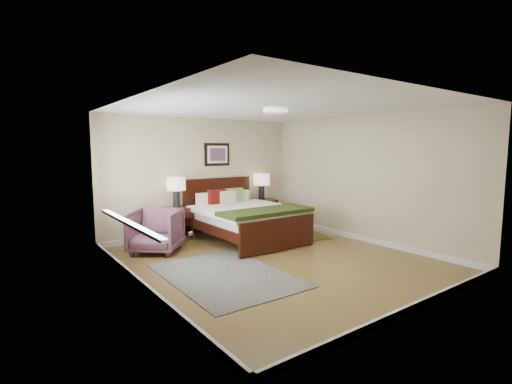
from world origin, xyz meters
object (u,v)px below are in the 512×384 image
at_px(nightstand_left, 177,214).
at_px(armchair, 156,231).
at_px(bed, 244,214).
at_px(lamp_left, 176,186).
at_px(lamp_right, 262,181).
at_px(nightstand_right, 262,211).
at_px(rug_persian, 226,275).

bearing_deg(nightstand_left, armchair, -137.43).
bearing_deg(bed, lamp_left, 141.78).
bearing_deg(nightstand_left, lamp_right, 0.58).
distance_m(nightstand_left, armchair, 0.96).
bearing_deg(lamp_right, nightstand_left, -179.42).
bearing_deg(nightstand_right, lamp_right, 90.00).
xyz_separation_m(bed, lamp_right, (1.08, 0.85, 0.54)).
relative_size(bed, lamp_left, 3.60).
relative_size(lamp_left, rug_persian, 0.27).
height_order(bed, lamp_right, lamp_right).
xyz_separation_m(nightstand_right, rug_persian, (-2.51, -2.45, -0.38)).
relative_size(armchair, rug_persian, 0.38).
distance_m(bed, lamp_left, 1.48).
height_order(bed, nightstand_right, bed).
xyz_separation_m(lamp_left, lamp_right, (2.16, 0.00, -0.02)).
bearing_deg(rug_persian, lamp_left, 82.89).
bearing_deg(armchair, lamp_right, 54.30).
height_order(lamp_right, rug_persian, lamp_right).
bearing_deg(bed, rug_persian, -131.45).
xyz_separation_m(bed, lamp_left, (-1.08, 0.85, 0.55)).
height_order(bed, nightstand_left, bed).
xyz_separation_m(lamp_left, armchair, (-0.70, -0.67, -0.71)).
relative_size(nightstand_right, armchair, 0.76).
relative_size(lamp_right, rug_persian, 0.27).
relative_size(lamp_left, lamp_right, 1.00).
distance_m(bed, armchair, 1.80).
bearing_deg(armchair, bed, 35.29).
height_order(lamp_left, rug_persian, lamp_left).
height_order(nightstand_left, lamp_left, lamp_left).
relative_size(nightstand_left, lamp_right, 1.08).
distance_m(armchair, rug_persian, 1.87).
bearing_deg(bed, nightstand_right, 37.71).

